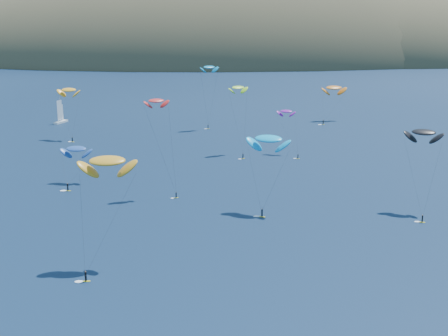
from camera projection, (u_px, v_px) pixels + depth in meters
island at (237, 68)px, 637.30m from camera, size 730.00×300.00×210.00m
sailboat at (61, 121)px, 277.20m from camera, size 9.79×9.33×11.71m
kitesurfer_1 at (69, 90)px, 241.51m from camera, size 10.28×11.89×21.63m
kitesurfer_2 at (107, 161)px, 122.29m from camera, size 11.32×13.10×24.18m
kitesurfer_3 at (238, 88)px, 217.30m from camera, size 7.86×14.37×24.95m
kitesurfer_4 at (209, 67)px, 260.31m from camera, size 8.68×6.56×27.94m
kitesurfer_5 at (268, 139)px, 155.62m from camera, size 11.89×11.22×21.43m
kitesurfer_6 at (286, 111)px, 218.33m from camera, size 7.16×12.54×16.54m
kitesurfer_7 at (424, 132)px, 156.15m from camera, size 10.03×15.47×22.43m
kitesurfer_9 at (156, 101)px, 166.80m from camera, size 9.26×7.28×27.82m
kitesurfer_10 at (76, 149)px, 182.63m from camera, size 9.60×12.85×12.53m
kitesurfer_11 at (334, 88)px, 281.54m from camera, size 13.46×15.68×17.85m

